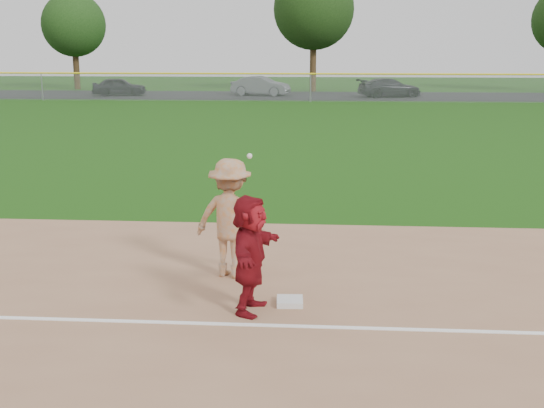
# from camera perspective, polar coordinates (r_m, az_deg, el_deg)

# --- Properties ---
(ground) EXTENTS (160.00, 160.00, 0.00)m
(ground) POSITION_cam_1_polar(r_m,az_deg,el_deg) (10.80, -0.58, -8.55)
(ground) COLOR #19480D
(ground) RESTS_ON ground
(foul_line) EXTENTS (60.00, 0.10, 0.01)m
(foul_line) POSITION_cam_1_polar(r_m,az_deg,el_deg) (10.05, -0.97, -10.10)
(foul_line) COLOR white
(foul_line) RESTS_ON infield_dirt
(parking_asphalt) EXTENTS (120.00, 10.00, 0.01)m
(parking_asphalt) POSITION_cam_1_polar(r_m,az_deg,el_deg) (56.15, 3.34, 9.03)
(parking_asphalt) COLOR black
(parking_asphalt) RESTS_ON ground
(first_base) EXTENTS (0.43, 0.43, 0.09)m
(first_base) POSITION_cam_1_polar(r_m,az_deg,el_deg) (10.81, 1.50, -8.15)
(first_base) COLOR silver
(first_base) RESTS_ON infield_dirt
(base_runner) EXTENTS (0.82, 1.76, 1.82)m
(base_runner) POSITION_cam_1_polar(r_m,az_deg,el_deg) (10.27, -1.83, -4.20)
(base_runner) COLOR maroon
(base_runner) RESTS_ON infield_dirt
(car_left) EXTENTS (4.56, 2.57, 1.46)m
(car_left) POSITION_cam_1_polar(r_m,az_deg,el_deg) (57.50, -12.65, 9.57)
(car_left) COLOR black
(car_left) RESTS_ON parking_asphalt
(car_mid) EXTENTS (4.95, 2.58, 1.55)m
(car_mid) POSITION_cam_1_polar(r_m,az_deg,el_deg) (56.18, -0.95, 9.85)
(car_mid) COLOR #5A5D62
(car_mid) RESTS_ON parking_asphalt
(car_right) EXTENTS (5.40, 3.36, 1.46)m
(car_right) POSITION_cam_1_polar(r_m,az_deg,el_deg) (55.30, 9.82, 9.57)
(car_right) COLOR black
(car_right) RESTS_ON parking_asphalt
(first_base_play) EXTENTS (1.52, 1.28, 2.29)m
(first_base_play) POSITION_cam_1_polar(r_m,az_deg,el_deg) (11.85, -3.49, -1.19)
(first_base_play) COLOR gray
(first_base_play) RESTS_ON infield_dirt
(outfield_fence) EXTENTS (110.00, 0.12, 110.00)m
(outfield_fence) POSITION_cam_1_polar(r_m,az_deg,el_deg) (50.05, 3.26, 10.78)
(outfield_fence) COLOR #999EA0
(outfield_fence) RESTS_ON ground
(tree_1) EXTENTS (5.80, 5.80, 8.75)m
(tree_1) POSITION_cam_1_polar(r_m,az_deg,el_deg) (67.04, -16.27, 14.19)
(tree_1) COLOR #342413
(tree_1) RESTS_ON ground
(tree_2) EXTENTS (7.00, 7.00, 10.58)m
(tree_2) POSITION_cam_1_polar(r_m,az_deg,el_deg) (61.58, 3.51, 15.96)
(tree_2) COLOR #3A2915
(tree_2) RESTS_ON ground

